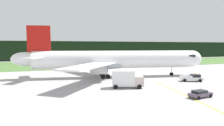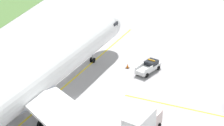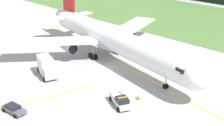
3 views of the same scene
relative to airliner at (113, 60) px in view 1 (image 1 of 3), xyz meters
name	(u,v)px [view 1 (image 1 of 3)]	position (x,y,z in m)	size (l,w,h in m)	color
ground	(129,79)	(3.23, -4.52, -4.86)	(320.00, 320.00, 0.00)	#A39FA2
grass_verge	(89,64)	(3.23, 46.05, -4.84)	(320.00, 47.82, 0.04)	#4A7036
distant_tree_line	(78,50)	(3.23, 78.97, 1.12)	(288.00, 5.83, 11.96)	black
taxiway_centerline_main	(115,77)	(0.73, -0.13, -4.85)	(72.49, 0.30, 0.01)	yellow
taxiway_centerline_spur	(183,95)	(5.04, -24.52, -4.85)	(26.75, 0.30, 0.01)	yellow
airliner	(113,60)	(0.00, 0.00, 0.00)	(54.51, 41.81, 14.28)	white
ops_pickup_truck	(192,78)	(16.36, -13.54, -3.96)	(5.69, 3.94, 1.94)	white
catering_truck	(126,79)	(-2.38, -15.47, -2.94)	(6.97, 4.41, 3.85)	beige
staff_car	(200,94)	(6.30, -27.22, -4.16)	(4.41, 2.46, 1.30)	#5A4A5D
apron_cone	(184,77)	(16.83, -9.72, -4.48)	(0.62, 0.62, 0.78)	black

